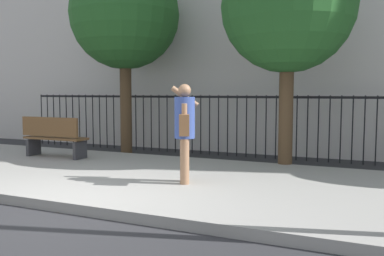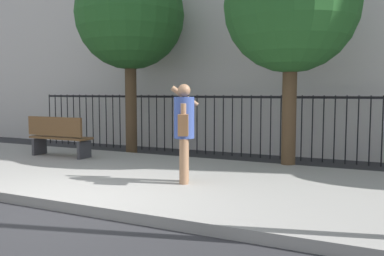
# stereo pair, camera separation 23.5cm
# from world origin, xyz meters

# --- Properties ---
(ground_plane) EXTENTS (60.00, 60.00, 0.00)m
(ground_plane) POSITION_xyz_m (0.00, 0.00, 0.00)
(ground_plane) COLOR #28282B
(sidewalk) EXTENTS (28.00, 4.40, 0.15)m
(sidewalk) POSITION_xyz_m (0.00, 2.20, 0.07)
(sidewalk) COLOR gray
(sidewalk) RESTS_ON ground
(iron_fence) EXTENTS (12.03, 0.04, 1.60)m
(iron_fence) POSITION_xyz_m (0.00, 5.90, 1.02)
(iron_fence) COLOR black
(iron_fence) RESTS_ON ground
(pedestrian_on_phone) EXTENTS (0.56, 0.72, 1.66)m
(pedestrian_on_phone) POSITION_xyz_m (1.06, 1.82, 1.11)
(pedestrian_on_phone) COLOR #936B4C
(pedestrian_on_phone) RESTS_ON sidewalk
(street_bench) EXTENTS (1.60, 0.45, 0.95)m
(street_bench) POSITION_xyz_m (-2.91, 3.06, 0.65)
(street_bench) COLOR brown
(street_bench) RESTS_ON sidewalk
(street_tree_mid) EXTENTS (2.85, 2.85, 5.12)m
(street_tree_mid) POSITION_xyz_m (-2.14, 4.96, 3.67)
(street_tree_mid) COLOR #4C3823
(street_tree_mid) RESTS_ON ground
(street_tree_far) EXTENTS (2.79, 2.79, 4.86)m
(street_tree_far) POSITION_xyz_m (2.20, 4.43, 3.44)
(street_tree_far) COLOR #4C3823
(street_tree_far) RESTS_ON ground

